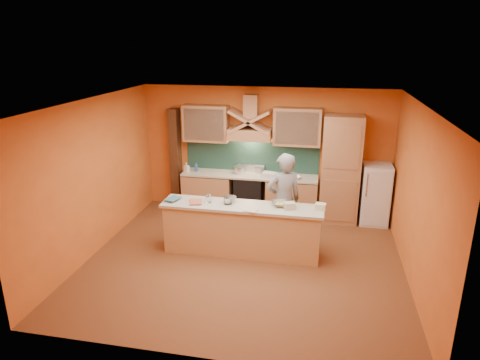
% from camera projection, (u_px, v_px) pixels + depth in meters
% --- Properties ---
extents(floor, '(5.50, 5.00, 0.01)m').
position_uv_depth(floor, '(244.00, 261.00, 7.62)').
color(floor, brown).
rests_on(floor, ground).
extents(ceiling, '(5.50, 5.00, 0.01)m').
position_uv_depth(ceiling, '(244.00, 103.00, 6.74)').
color(ceiling, white).
rests_on(ceiling, wall_back).
extents(wall_back, '(5.50, 0.02, 2.80)m').
position_uv_depth(wall_back, '(265.00, 151.00, 9.51)').
color(wall_back, orange).
rests_on(wall_back, floor).
extents(wall_front, '(5.50, 0.02, 2.80)m').
position_uv_depth(wall_front, '(203.00, 258.00, 4.85)').
color(wall_front, orange).
rests_on(wall_front, floor).
extents(wall_left, '(0.02, 5.00, 2.80)m').
position_uv_depth(wall_left, '(94.00, 177.00, 7.69)').
color(wall_left, orange).
rests_on(wall_left, floor).
extents(wall_right, '(0.02, 5.00, 2.80)m').
position_uv_depth(wall_right, '(417.00, 198.00, 6.67)').
color(wall_right, orange).
rests_on(wall_right, floor).
extents(base_cabinet_left, '(1.10, 0.60, 0.86)m').
position_uv_depth(base_cabinet_left, '(208.00, 192.00, 9.76)').
color(base_cabinet_left, tan).
rests_on(base_cabinet_left, floor).
extents(base_cabinet_right, '(1.10, 0.60, 0.86)m').
position_uv_depth(base_cabinet_right, '(292.00, 198.00, 9.41)').
color(base_cabinet_right, tan).
rests_on(base_cabinet_right, floor).
extents(counter_top, '(3.00, 0.62, 0.04)m').
position_uv_depth(counter_top, '(249.00, 175.00, 9.44)').
color(counter_top, beige).
rests_on(counter_top, base_cabinet_left).
extents(stove, '(0.60, 0.58, 0.90)m').
position_uv_depth(stove, '(249.00, 194.00, 9.58)').
color(stove, black).
rests_on(stove, floor).
extents(backsplash, '(3.00, 0.03, 0.70)m').
position_uv_depth(backsplash, '(252.00, 157.00, 9.60)').
color(backsplash, '#1A3B33').
rests_on(backsplash, wall_back).
extents(range_hood, '(0.92, 0.50, 0.24)m').
position_uv_depth(range_hood, '(250.00, 134.00, 9.20)').
color(range_hood, tan).
rests_on(range_hood, wall_back).
extents(hood_chimney, '(0.30, 0.30, 0.50)m').
position_uv_depth(hood_chimney, '(251.00, 106.00, 9.11)').
color(hood_chimney, tan).
rests_on(hood_chimney, wall_back).
extents(upper_cabinet_left, '(1.00, 0.35, 0.80)m').
position_uv_depth(upper_cabinet_left, '(206.00, 123.00, 9.40)').
color(upper_cabinet_left, tan).
rests_on(upper_cabinet_left, wall_back).
extents(upper_cabinet_right, '(1.00, 0.35, 0.80)m').
position_uv_depth(upper_cabinet_right, '(297.00, 127.00, 9.03)').
color(upper_cabinet_right, tan).
rests_on(upper_cabinet_right, wall_back).
extents(pantry_column, '(0.80, 0.60, 2.30)m').
position_uv_depth(pantry_column, '(340.00, 169.00, 9.00)').
color(pantry_column, tan).
rests_on(pantry_column, floor).
extents(fridge, '(0.58, 0.60, 1.30)m').
position_uv_depth(fridge, '(375.00, 194.00, 9.02)').
color(fridge, white).
rests_on(fridge, floor).
extents(trim_column_left, '(0.20, 0.30, 2.30)m').
position_uv_depth(trim_column_left, '(176.00, 158.00, 9.83)').
color(trim_column_left, '#472816').
rests_on(trim_column_left, floor).
extents(island_body, '(2.80, 0.55, 0.88)m').
position_uv_depth(island_body, '(242.00, 231.00, 7.78)').
color(island_body, tan).
rests_on(island_body, floor).
extents(island_top, '(2.90, 0.62, 0.05)m').
position_uv_depth(island_top, '(242.00, 206.00, 7.63)').
color(island_top, beige).
rests_on(island_top, island_body).
extents(person, '(0.78, 0.67, 1.82)m').
position_uv_depth(person, '(284.00, 201.00, 7.93)').
color(person, gray).
rests_on(person, floor).
extents(pot_large, '(0.24, 0.24, 0.17)m').
position_uv_depth(pot_large, '(240.00, 170.00, 9.49)').
color(pot_large, silver).
rests_on(pot_large, stove).
extents(pot_small, '(0.22, 0.22, 0.15)m').
position_uv_depth(pot_small, '(259.00, 171.00, 9.53)').
color(pot_small, silver).
rests_on(pot_small, stove).
extents(soap_bottle_a, '(0.13, 0.13, 0.21)m').
position_uv_depth(soap_bottle_a, '(187.00, 167.00, 9.58)').
color(soap_bottle_a, silver).
rests_on(soap_bottle_a, counter_top).
extents(soap_bottle_b, '(0.11, 0.11, 0.21)m').
position_uv_depth(soap_bottle_b, '(196.00, 167.00, 9.62)').
color(soap_bottle_b, '#364E96').
rests_on(soap_bottle_b, counter_top).
extents(bowl_back, '(0.27, 0.27, 0.07)m').
position_uv_depth(bowl_back, '(296.00, 178.00, 9.10)').
color(bowl_back, white).
rests_on(bowl_back, counter_top).
extents(dish_rack, '(0.34, 0.30, 0.11)m').
position_uv_depth(dish_rack, '(269.00, 175.00, 9.21)').
color(dish_rack, silver).
rests_on(dish_rack, counter_top).
extents(book_lower, '(0.30, 0.35, 0.03)m').
position_uv_depth(book_lower, '(189.00, 202.00, 7.71)').
color(book_lower, '#B95C42').
rests_on(book_lower, island_top).
extents(book_upper, '(0.29, 0.33, 0.02)m').
position_uv_depth(book_upper, '(169.00, 198.00, 7.88)').
color(book_upper, '#3D6E86').
rests_on(book_upper, island_top).
extents(jar_large, '(0.16, 0.16, 0.15)m').
position_uv_depth(jar_large, '(228.00, 200.00, 7.66)').
color(jar_large, silver).
rests_on(jar_large, island_top).
extents(jar_small, '(0.13, 0.13, 0.14)m').
position_uv_depth(jar_small, '(208.00, 199.00, 7.73)').
color(jar_small, white).
rests_on(jar_small, island_top).
extents(kitchen_scale, '(0.12, 0.12, 0.09)m').
position_uv_depth(kitchen_scale, '(232.00, 200.00, 7.75)').
color(kitchen_scale, silver).
rests_on(kitchen_scale, island_top).
extents(mixing_bowl, '(0.38, 0.38, 0.07)m').
position_uv_depth(mixing_bowl, '(280.00, 204.00, 7.58)').
color(mixing_bowl, white).
rests_on(mixing_bowl, island_top).
extents(cloth, '(0.26, 0.22, 0.01)m').
position_uv_depth(cloth, '(250.00, 210.00, 7.36)').
color(cloth, beige).
rests_on(cloth, island_top).
extents(grocery_bag_a, '(0.22, 0.20, 0.12)m').
position_uv_depth(grocery_bag_a, '(289.00, 206.00, 7.43)').
color(grocery_bag_a, beige).
rests_on(grocery_bag_a, island_top).
extents(grocery_bag_b, '(0.20, 0.16, 0.11)m').
position_uv_depth(grocery_bag_b, '(321.00, 207.00, 7.40)').
color(grocery_bag_b, beige).
rests_on(grocery_bag_b, island_top).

